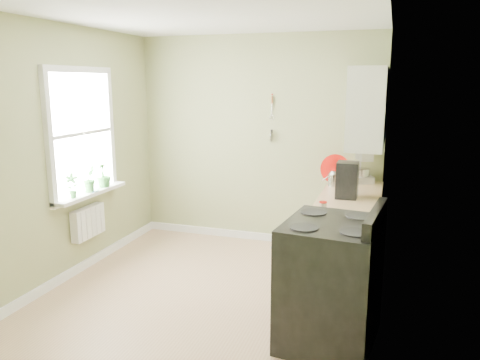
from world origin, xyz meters
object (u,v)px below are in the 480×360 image
(stand_mixer, at_px, (363,167))
(kettle, at_px, (333,179))
(coffee_maker, at_px, (347,181))
(stove, at_px, (331,282))

(stand_mixer, xyz_separation_m, kettle, (-0.31, -0.39, -0.08))
(stand_mixer, height_order, kettle, stand_mixer)
(kettle, height_order, coffee_maker, coffee_maker)
(stove, height_order, coffee_maker, coffee_maker)
(stand_mixer, xyz_separation_m, coffee_maker, (-0.11, -0.89, 0.00))
(stand_mixer, relative_size, coffee_maker, 1.09)
(kettle, relative_size, coffee_maker, 0.48)
(stove, distance_m, kettle, 1.89)
(stove, xyz_separation_m, kettle, (-0.23, 1.81, 0.48))
(stand_mixer, height_order, coffee_maker, stand_mixer)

